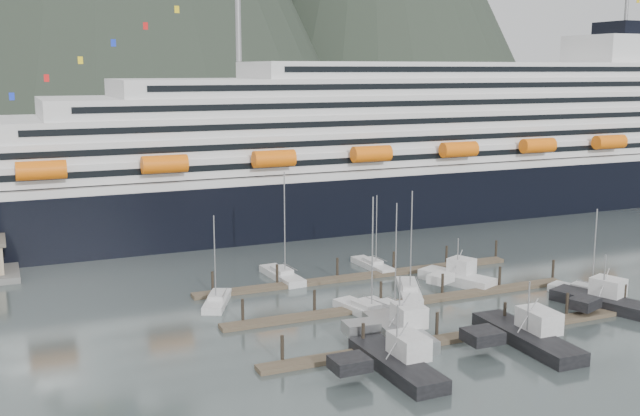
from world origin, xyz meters
The scene contains 17 objects.
ground centered at (0.00, 0.00, 0.00)m, with size 1600.00×1600.00×0.00m, color #455250.
cruise_ship centered at (30.03, 54.94, 12.04)m, with size 210.00×30.40×50.30m.
dock_near centered at (-4.93, -9.95, 0.31)m, with size 48.18×2.28×3.20m.
dock_mid centered at (-4.93, 3.05, 0.31)m, with size 48.18×2.28×3.20m.
dock_far centered at (-4.93, 16.05, 0.31)m, with size 48.18×2.28×3.20m.
sailboat_a centered at (-26.79, 12.22, 0.41)m, with size 5.78×8.67×11.96m.
sailboat_b centered at (-8.47, 0.86, 0.41)m, with size 4.19×9.23×14.00m.
sailboat_c centered at (-11.43, 1.31, 0.44)m, with size 4.81×10.19×14.99m.
sailboat_d centered at (-2.53, 6.48, 0.42)m, with size 6.75×10.85×14.32m.
sailboat_e centered at (-15.22, 19.95, 0.44)m, with size 3.37×10.44×15.73m.
sailboat_g centered at (-0.90, 19.99, 0.39)m, with size 2.80×9.46×11.49m.
sailboat_h centered at (18.00, -3.22, 0.41)m, with size 5.95×9.47×12.11m.
trawler_a centered at (-16.56, -15.00, 0.93)m, with size 9.75×13.55×7.43m.
trawler_b centered at (-11.82, -7.07, 0.96)m, with size 9.23×12.11×7.74m.
trawler_c centered at (-0.19, -14.11, 0.95)m, with size 10.56×15.03×7.67m.
trawler_d centered at (16.41, -7.88, 0.93)m, with size 10.46×12.96×7.42m.
trawler_e centered at (6.02, 8.37, 0.89)m, with size 9.47×11.20×6.95m.
Camera 1 is at (-50.58, -75.19, 29.06)m, focal length 42.00 mm.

